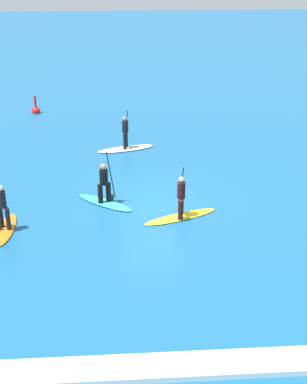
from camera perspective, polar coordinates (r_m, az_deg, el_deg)
ground_plane at (r=22.30m, az=0.00°, el=-1.16°), size 120.00×120.00×0.00m
surfer_on_teal_board at (r=22.10m, az=-5.20°, el=-0.11°), size 2.52×2.13×2.34m
surfer_on_yellow_board at (r=20.98m, az=2.91°, el=-1.55°), size 3.11×1.68×2.10m
surfer_on_orange_board at (r=20.83m, az=-15.51°, el=-2.77°), size 0.76×2.49×1.99m
surfer_on_white_board at (r=27.72m, az=-2.98°, el=5.31°), size 3.05×1.50×2.06m
marker_buoy at (r=34.41m, az=-12.34°, el=8.48°), size 0.52×0.52×1.20m
wave_crest at (r=14.51m, az=2.62°, el=-17.99°), size 15.19×0.90×0.18m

